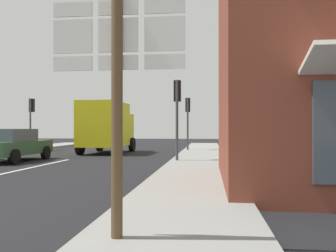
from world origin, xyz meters
name	(u,v)px	position (x,y,z in m)	size (l,w,h in m)	color
ground_plane	(50,164)	(0.00, 10.00, 0.00)	(80.00, 80.00, 0.00)	black
sidewalk_right	(197,169)	(6.24, 8.00, 0.07)	(2.44, 44.00, 0.14)	gray
sedan_far	(12,145)	(-2.15, 10.83, 0.76)	(2.07, 4.25, 1.47)	#2D5133
delivery_truck	(107,126)	(0.52, 16.73, 1.65)	(2.61, 5.06, 3.05)	yellow
route_sign_post	(117,85)	(5.55, -0.22, 2.00)	(1.66, 0.14, 3.20)	brown
traffic_light_far_right	(188,112)	(5.32, 18.68, 2.57)	(0.30, 0.49, 3.47)	#47474C
traffic_light_far_left	(31,112)	(-5.32, 18.73, 2.61)	(0.30, 0.49, 3.53)	#47474C
traffic_light_near_right	(177,102)	(5.32, 10.84, 2.63)	(0.30, 0.49, 3.55)	#47474C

